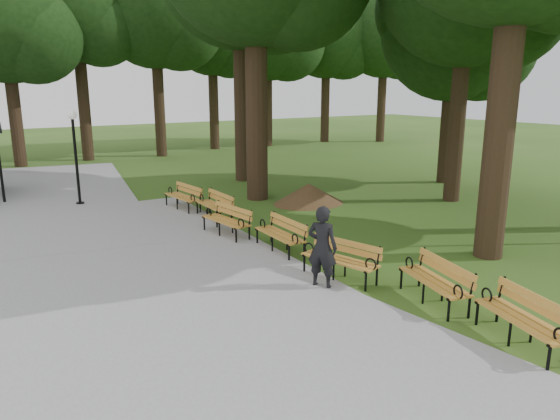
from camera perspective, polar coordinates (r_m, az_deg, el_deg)
ground at (r=11.05m, az=9.19°, el=-8.86°), size 100.00×100.00×0.00m
path at (r=11.70m, az=-16.24°, el=-7.80°), size 12.00×38.00×0.06m
person at (r=10.86m, az=4.69°, el=-4.12°), size 0.70×0.78×1.78m
lamp_post at (r=19.59m, az=-21.76°, el=7.38°), size 0.32×0.32×3.36m
dirt_mound at (r=18.81m, az=3.17°, el=1.83°), size 2.25×2.25×0.73m
bench_1 at (r=9.54m, az=25.15°, el=-10.90°), size 1.12×2.00×0.88m
bench_2 at (r=10.67m, az=16.59°, el=-7.56°), size 1.10×2.00×0.88m
bench_3 at (r=11.51m, az=6.60°, el=-5.52°), size 1.13×2.00×0.88m
bench_4 at (r=13.31m, az=-0.04°, el=-2.77°), size 0.71×1.92×0.88m
bench_5 at (r=14.75m, az=-5.99°, el=-1.21°), size 0.86×1.96×0.88m
bench_6 at (r=16.67m, az=-7.32°, el=0.47°), size 0.65×1.90×0.88m
bench_7 at (r=18.13m, az=-10.69°, el=1.40°), size 0.82×1.95×0.88m
lawn_tree_5 at (r=23.90m, az=18.65°, el=18.47°), size 6.06×6.06×9.56m
tree_backdrop at (r=33.72m, az=-9.58°, el=19.59°), size 36.14×9.42×15.66m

